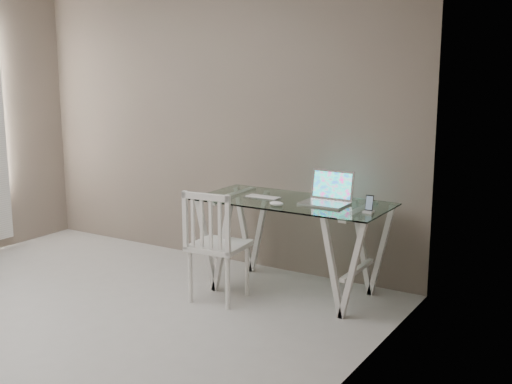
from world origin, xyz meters
TOP-DOWN VIEW (x-y plane):
  - desk at (1.05, 1.78)m, footprint 1.50×0.70m
  - chair at (0.65, 1.29)m, footprint 0.43×0.43m
  - laptop at (1.32, 1.84)m, footprint 0.34×0.28m
  - keyboard at (0.80, 1.75)m, footprint 0.29×0.12m
  - mouse at (1.04, 1.55)m, footprint 0.11×0.07m
  - phone_dock at (1.71, 1.70)m, footprint 0.07×0.07m

SIDE VIEW (x-z plane):
  - desk at x=1.05m, z-range 0.01..0.76m
  - chair at x=0.65m, z-range 0.04..0.91m
  - keyboard at x=0.80m, z-range 0.75..0.75m
  - mouse at x=1.04m, z-range 0.75..0.78m
  - phone_dock at x=1.71m, z-range 0.72..0.84m
  - laptop at x=1.32m, z-range 0.68..0.93m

